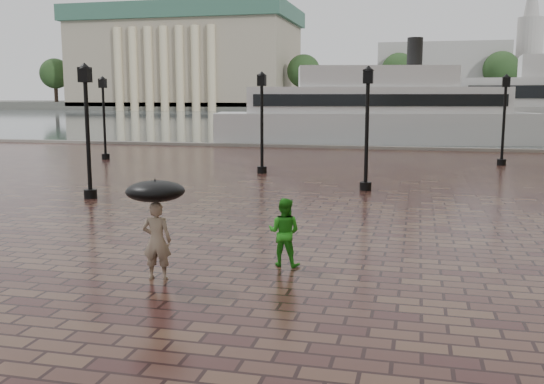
{
  "coord_description": "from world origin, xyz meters",
  "views": [
    {
      "loc": [
        4.81,
        -8.41,
        3.44
      ],
      "look_at": [
        1.8,
        4.13,
        1.4
      ],
      "focal_mm": 40.0,
      "sensor_mm": 36.0,
      "label": 1
    }
  ],
  "objects_px": {
    "child_pedestrian": "(284,232)",
    "ferry_near": "(375,112)",
    "street_lamps": "(268,122)",
    "adult_pedestrian": "(157,241)"
  },
  "relations": [
    {
      "from": "street_lamps",
      "to": "adult_pedestrian",
      "type": "relative_size",
      "value": 14.28
    },
    {
      "from": "street_lamps",
      "to": "child_pedestrian",
      "type": "xyz_separation_m",
      "value": [
        3.83,
        -14.21,
        -1.62
      ]
    },
    {
      "from": "child_pedestrian",
      "to": "ferry_near",
      "type": "distance_m",
      "value": 34.01
    },
    {
      "from": "child_pedestrian",
      "to": "street_lamps",
      "type": "bearing_deg",
      "value": -68.48
    },
    {
      "from": "child_pedestrian",
      "to": "ferry_near",
      "type": "bearing_deg",
      "value": -82.62
    },
    {
      "from": "adult_pedestrian",
      "to": "child_pedestrian",
      "type": "height_order",
      "value": "adult_pedestrian"
    },
    {
      "from": "child_pedestrian",
      "to": "ferry_near",
      "type": "relative_size",
      "value": 0.06
    },
    {
      "from": "street_lamps",
      "to": "adult_pedestrian",
      "type": "distance_m",
      "value": 15.87
    },
    {
      "from": "ferry_near",
      "to": "adult_pedestrian",
      "type": "bearing_deg",
      "value": -104.74
    },
    {
      "from": "street_lamps",
      "to": "ferry_near",
      "type": "distance_m",
      "value": 20.03
    }
  ]
}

